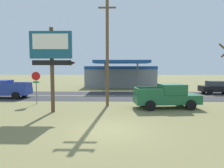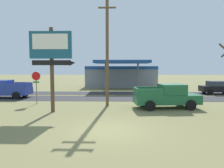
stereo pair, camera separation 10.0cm
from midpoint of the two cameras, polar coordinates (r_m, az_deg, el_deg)
ground_plane at (r=10.71m, az=-0.90°, el=-13.09°), size 180.00×180.00×0.00m
road_asphalt at (r=23.43m, az=0.45°, el=-3.40°), size 140.00×8.00×0.02m
road_centre_line at (r=23.42m, az=0.45°, el=-3.37°), size 126.00×0.20×0.01m
motel_sign at (r=15.08m, az=-16.74°, el=8.27°), size 3.30×0.54×6.20m
stop_sign at (r=19.11m, az=-20.87°, el=0.58°), size 0.80×0.08×2.95m
utility_pole at (r=17.06m, az=-1.23°, el=10.70°), size 1.65×0.26×9.61m
gas_station at (r=35.04m, az=2.68°, el=2.40°), size 12.00×11.50×4.40m
pickup_green_parked_on_lawn at (r=16.78m, az=15.74°, el=-3.44°), size 5.38×2.65×1.96m
pickup_blue_on_road at (r=24.57m, az=-28.28°, el=-1.34°), size 5.20×2.24×1.96m
car_black_near_lane at (r=28.33m, az=28.19°, el=-0.89°), size 4.20×2.00×1.64m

